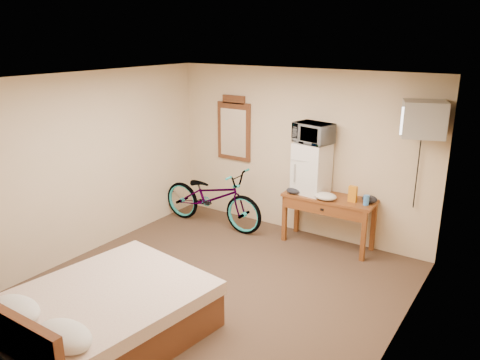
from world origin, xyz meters
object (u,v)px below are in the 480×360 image
(mini_fridge, at_px, (312,168))
(bed, at_px, (95,319))
(desk, at_px, (328,206))
(microwave, at_px, (313,133))
(crt_television, at_px, (424,119))
(wall_mirror, at_px, (234,129))
(blue_cup, at_px, (366,200))
(bicycle, at_px, (212,197))

(mini_fridge, relative_size, bed, 0.33)
(desk, xyz_separation_m, microwave, (-0.31, 0.06, 1.00))
(crt_television, relative_size, wall_mirror, 0.62)
(mini_fridge, height_order, bed, mini_fridge)
(microwave, bearing_deg, desk, 1.27)
(crt_television, height_order, wall_mirror, crt_television)
(mini_fridge, bearing_deg, wall_mirror, 172.05)
(desk, height_order, blue_cup, blue_cup)
(wall_mirror, bearing_deg, blue_cup, -6.83)
(wall_mirror, height_order, bicycle, wall_mirror)
(microwave, distance_m, blue_cup, 1.18)
(desk, xyz_separation_m, wall_mirror, (-1.80, 0.27, 0.87))
(crt_television, distance_m, bed, 4.35)
(crt_television, xyz_separation_m, bicycle, (-3.00, -0.31, -1.49))
(mini_fridge, distance_m, bed, 3.60)
(desk, relative_size, wall_mirror, 1.26)
(crt_television, bearing_deg, wall_mirror, 175.13)
(desk, bearing_deg, bicycle, -171.19)
(desk, distance_m, bed, 3.53)
(wall_mirror, xyz_separation_m, bed, (0.82, -3.65, -1.20))
(mini_fridge, height_order, blue_cup, mini_fridge)
(desk, relative_size, crt_television, 2.02)
(microwave, height_order, crt_television, crt_television)
(wall_mirror, height_order, bed, wall_mirror)
(desk, relative_size, blue_cup, 9.61)
(crt_television, distance_m, bicycle, 3.36)
(bed, bearing_deg, bicycle, 105.66)
(blue_cup, relative_size, bed, 0.06)
(desk, height_order, microwave, microwave)
(blue_cup, bearing_deg, bed, -114.40)
(wall_mirror, distance_m, bed, 3.92)
(desk, height_order, wall_mirror, wall_mirror)
(microwave, xyz_separation_m, bed, (-0.67, -3.44, -1.34))
(microwave, xyz_separation_m, bicycle, (-1.54, -0.35, -1.15))
(blue_cup, relative_size, bicycle, 0.08)
(blue_cup, bearing_deg, wall_mirror, 173.17)
(wall_mirror, relative_size, bed, 0.47)
(bicycle, bearing_deg, blue_cup, -84.54)
(desk, distance_m, blue_cup, 0.58)
(bed, bearing_deg, blue_cup, 65.60)
(microwave, height_order, blue_cup, microwave)
(blue_cup, xyz_separation_m, bicycle, (-2.39, -0.28, -0.34))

